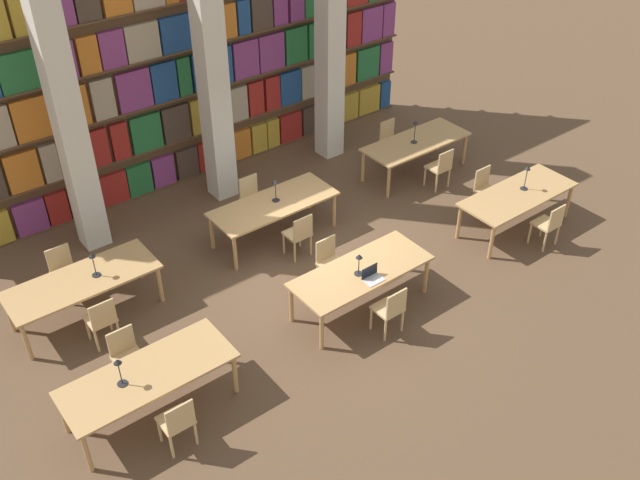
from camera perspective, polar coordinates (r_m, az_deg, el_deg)
ground_plane at (r=12.70m, az=-0.35°, el=-2.22°), size 40.00×40.00×0.00m
bookshelf_bank at (r=14.50m, az=-10.75°, el=14.36°), size 11.00×0.35×5.50m
pillar_left at (r=12.53m, az=-19.97°, el=11.02°), size 0.46×0.46×6.00m
pillar_center at (r=13.52m, az=-8.78°, el=14.56°), size 0.46×0.46×6.00m
pillar_right at (r=14.97m, az=0.82°, el=17.10°), size 0.46×0.46×6.00m
reading_table_0 at (r=10.11m, az=-13.58°, el=-10.58°), size 2.38×0.95×0.76m
chair_0 at (r=9.77m, az=-11.32°, el=-14.05°), size 0.42×0.40×0.89m
chair_1 at (r=10.77m, az=-15.20°, el=-8.87°), size 0.42×0.40×0.89m
desk_lamp_0 at (r=9.78m, az=-15.80°, el=-9.80°), size 0.14×0.14×0.46m
reading_table_1 at (r=11.49m, az=3.30°, el=-2.69°), size 2.38×0.95×0.76m
chair_2 at (r=11.18m, az=5.65°, el=-5.50°), size 0.42×0.40×0.89m
chair_3 at (r=12.05m, az=0.79°, el=-1.72°), size 0.42×0.40×0.89m
desk_lamp_1 at (r=11.21m, az=3.14°, el=-1.68°), size 0.14×0.14×0.39m
laptop at (r=11.26m, az=4.22°, el=-2.98°), size 0.32×0.22×0.21m
reading_table_2 at (r=13.84m, az=15.54°, el=3.38°), size 2.38×0.95×0.76m
chair_4 at (r=13.61m, az=17.85°, el=1.25°), size 0.42×0.40×0.89m
chair_5 at (r=14.33m, az=13.10°, el=4.04°), size 0.42×0.40×0.89m
desk_lamp_2 at (r=13.80m, az=16.21°, el=5.11°), size 0.14×0.14×0.49m
reading_table_3 at (r=11.90m, az=-18.48°, el=-3.27°), size 2.38×0.95×0.76m
chair_6 at (r=11.45m, az=-17.06°, el=-6.09°), size 0.42×0.40×0.89m
chair_7 at (r=12.61m, az=-19.80°, el=-2.29°), size 0.42×0.40×0.89m
desk_lamp_3 at (r=11.70m, az=-17.70°, el=-1.59°), size 0.14×0.14×0.44m
reading_table_4 at (r=13.10m, az=-3.73°, el=2.74°), size 2.38×0.95×0.76m
chair_8 at (r=12.70m, az=-1.68°, el=0.51°), size 0.42×0.40×0.89m
chair_9 at (r=13.75m, az=-5.44°, el=3.44°), size 0.42×0.40×0.89m
desk_lamp_4 at (r=12.96m, az=-3.59°, el=4.27°), size 0.14×0.14×0.44m
reading_table_5 at (r=15.24m, az=7.69°, el=7.63°), size 2.38×0.95×0.76m
chair_10 at (r=14.87m, az=9.60°, el=5.78°), size 0.42×0.40×0.89m
chair_11 at (r=15.79m, az=5.65°, el=8.04°), size 0.42×0.40×0.89m
desk_lamp_5 at (r=14.99m, az=7.62°, el=8.89°), size 0.14×0.14×0.50m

